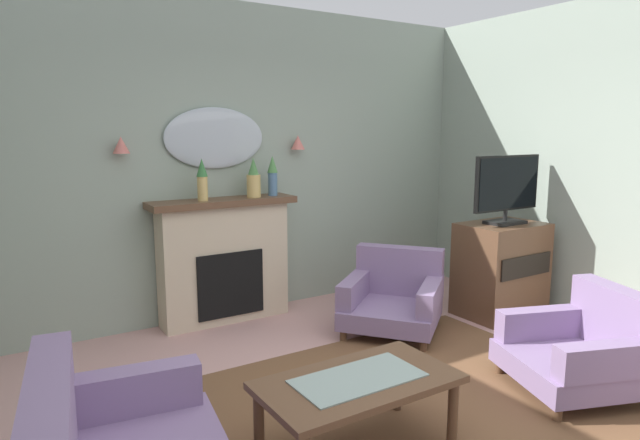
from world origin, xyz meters
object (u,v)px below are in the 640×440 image
coffee_table (358,388)px  tv_flatscreen (507,188)px  armchair_by_coffee_table (585,348)px  fireplace (225,261)px  tv_cabinet (501,269)px  wall_mirror (215,138)px  mantel_vase_centre (273,175)px  wall_sconce_left (121,145)px  mantel_vase_left (254,180)px  armchair_beside_couch (394,296)px  mantel_vase_right (202,179)px  wall_sconce_right (298,142)px

coffee_table → tv_flatscreen: 2.92m
armchair_by_coffee_table → coffee_table: bearing=172.7°
fireplace → tv_cabinet: 2.65m
wall_mirror → armchair_by_coffee_table: size_ratio=0.92×
mantel_vase_centre → tv_flatscreen: tv_flatscreen is taller
wall_mirror → wall_sconce_left: bearing=-176.6°
mantel_vase_left → armchair_by_coffee_table: (1.25, -2.61, -1.02)m
tv_cabinet → tv_flatscreen: 0.80m
coffee_table → armchair_beside_couch: armchair_beside_couch is taller
mantel_vase_centre → armchair_beside_couch: bearing=-55.2°
mantel_vase_left → wall_mirror: (-0.30, 0.17, 0.39)m
wall_mirror → mantel_vase_right: bearing=-139.6°
wall_sconce_left → tv_flatscreen: size_ratio=0.17×
fireplace → wall_mirror: wall_mirror is taller
wall_sconce_right → mantel_vase_left: bearing=-167.7°
wall_sconce_left → wall_sconce_right: (1.70, 0.00, 0.00)m
coffee_table → tv_cabinet: (2.55, 1.15, 0.07)m
armchair_by_coffee_table → tv_flatscreen: tv_flatscreen is taller
armchair_beside_couch → tv_flatscreen: 1.50m
mantel_vase_centre → armchair_by_coffee_table: mantel_vase_centre is taller
mantel_vase_centre → coffee_table: bearing=-106.8°
coffee_table → tv_flatscreen: (2.55, 1.13, 0.86)m
fireplace → mantel_vase_left: bearing=-5.4°
armchair_by_coffee_table → armchair_beside_couch: bearing=102.4°
mantel_vase_right → armchair_by_coffee_table: mantel_vase_right is taller
wall_mirror → wall_sconce_right: size_ratio=6.86×
mantel_vase_centre → fireplace: bearing=176.8°
wall_sconce_left → tv_cabinet: bearing=-23.0°
coffee_table → wall_sconce_left: bearing=104.2°
tv_flatscreen → tv_cabinet: bearing=90.0°
fireplace → tv_flatscreen: tv_flatscreen is taller
wall_sconce_left → mantel_vase_centre: bearing=-5.1°
coffee_table → mantel_vase_left: bearing=77.7°
mantel_vase_centre → wall_sconce_left: bearing=174.9°
armchair_beside_couch → armchair_by_coffee_table: (0.36, -1.61, 0.00)m
wall_sconce_right → armchair_beside_couch: size_ratio=0.12×
fireplace → armchair_beside_couch: size_ratio=1.19×
fireplace → mantel_vase_centre: bearing=-3.2°
mantel_vase_left → fireplace: bearing=174.6°
mantel_vase_left → armchair_by_coffee_table: size_ratio=0.35×
mantel_vase_right → wall_mirror: size_ratio=0.39×
mantel_vase_left → wall_sconce_right: size_ratio=2.64×
fireplace → mantel_vase_right: 0.81m
wall_mirror → tv_flatscreen: wall_mirror is taller
mantel_vase_right → armchair_beside_couch: 2.01m
fireplace → mantel_vase_centre: mantel_vase_centre is taller
armchair_by_coffee_table → mantel_vase_right: bearing=123.8°
tv_flatscreen → wall_sconce_right: bearing=137.3°
tv_cabinet → tv_flatscreen: tv_flatscreen is taller
wall_sconce_right → tv_cabinet: size_ratio=0.16×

